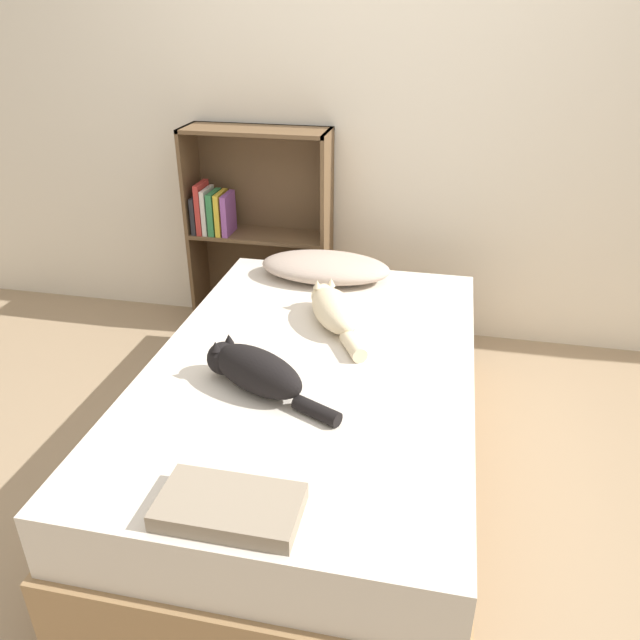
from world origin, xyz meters
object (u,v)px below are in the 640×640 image
at_px(pillow, 325,267).
at_px(bookshelf, 256,229).
at_px(bed, 312,418).
at_px(cat_light, 334,310).
at_px(cat_dark, 254,370).

height_order(pillow, bookshelf, bookshelf).
height_order(bed, bookshelf, bookshelf).
xyz_separation_m(pillow, bookshelf, (-0.47, 0.42, 0.01)).
relative_size(cat_light, cat_dark, 0.94).
bearing_deg(cat_dark, bookshelf, -47.97).
xyz_separation_m(bed, cat_dark, (-0.15, -0.22, 0.33)).
distance_m(pillow, cat_dark, 0.98).
bearing_deg(bed, cat_dark, -124.81).
relative_size(pillow, cat_dark, 1.19).
distance_m(pillow, bookshelf, 0.63).
bearing_deg(pillow, cat_dark, -92.83).
height_order(bed, pillow, pillow).
height_order(pillow, cat_dark, cat_dark).
distance_m(cat_light, cat_dark, 0.56).
bearing_deg(cat_dark, bed, -99.61).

